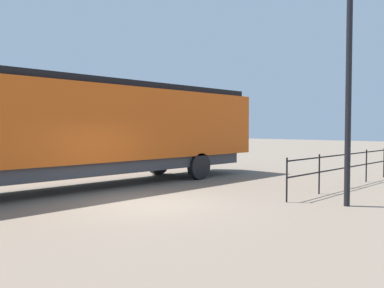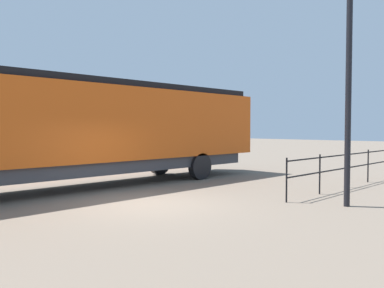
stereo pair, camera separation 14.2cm
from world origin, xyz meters
TOP-DOWN VIEW (x-y plane):
  - ground_plane at (0.00, 0.00)m, footprint 120.00×120.00m
  - locomotive at (-3.96, -0.26)m, footprint 2.88×18.31m
  - lamp_post at (4.14, 3.63)m, footprint 0.55×0.55m
  - platform_fence at (2.66, 7.00)m, footprint 0.05×8.11m

SIDE VIEW (x-z plane):
  - ground_plane at x=0.00m, z-range 0.00..0.00m
  - platform_fence at x=2.66m, z-range 0.19..1.48m
  - locomotive at x=-3.96m, z-range 0.26..4.11m
  - lamp_post at x=4.14m, z-range 1.44..7.94m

